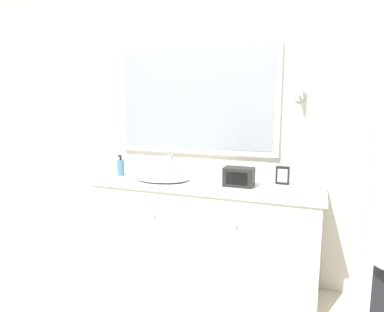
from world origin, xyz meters
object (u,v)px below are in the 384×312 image
at_px(sink_basin, 163,177).
at_px(picture_frame, 283,175).
at_px(soap_bottle, 121,167).
at_px(appliance_box, 239,177).

xyz_separation_m(sink_basin, picture_frame, (0.91, 0.16, 0.05)).
distance_m(sink_basin, soap_bottle, 0.40).
bearing_deg(soap_bottle, picture_frame, 5.99).
xyz_separation_m(sink_basin, soap_bottle, (-0.39, 0.02, 0.05)).
bearing_deg(picture_frame, soap_bottle, -174.01).
distance_m(soap_bottle, appliance_box, 1.01).
xyz_separation_m(appliance_box, picture_frame, (0.30, 0.16, 0.00)).
bearing_deg(sink_basin, appliance_box, 0.26).
bearing_deg(sink_basin, soap_bottle, 176.94).
bearing_deg(picture_frame, sink_basin, -170.15).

